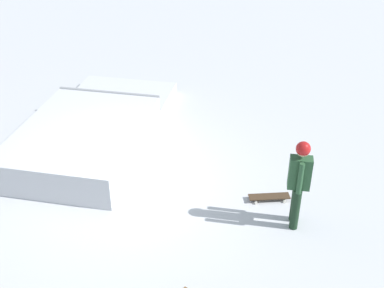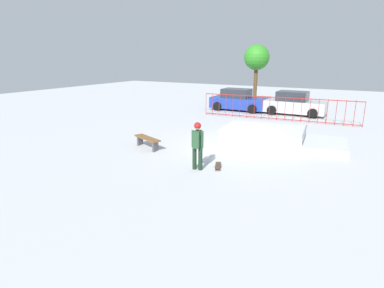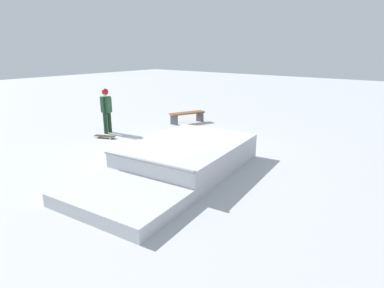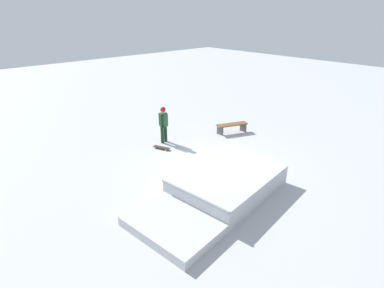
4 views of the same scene
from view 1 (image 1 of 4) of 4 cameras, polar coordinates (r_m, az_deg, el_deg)
name	(u,v)px [view 1 (image 1 of 4)]	position (r m, az deg, el deg)	size (l,w,h in m)	color
ground_plane	(128,188)	(9.78, -7.59, -5.25)	(60.00, 60.00, 0.00)	#B7BABF
skate_ramp	(91,131)	(11.26, -11.96, 1.46)	(5.66, 3.18, 0.74)	silver
skater	(299,178)	(8.44, 12.62, -3.99)	(0.44, 0.41, 1.73)	black
skateboard	(269,197)	(9.48, 9.16, -6.20)	(0.49, 0.82, 0.09)	#3F2D1E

